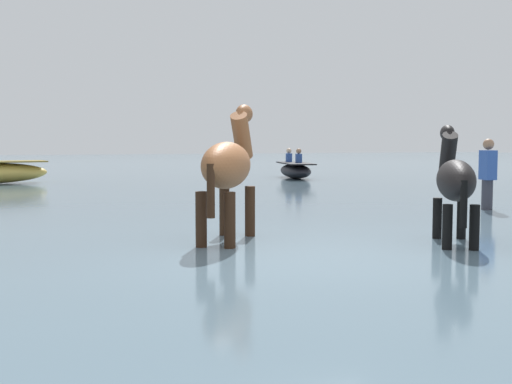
{
  "coord_description": "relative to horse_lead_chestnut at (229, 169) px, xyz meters",
  "views": [
    {
      "loc": [
        -2.99,
        -6.76,
        1.6
      ],
      "look_at": [
        0.24,
        2.51,
        0.83
      ],
      "focal_mm": 46.34,
      "sensor_mm": 36.0,
      "label": 1
    }
  ],
  "objects": [
    {
      "name": "ground_plane",
      "position": [
        0.58,
        -1.22,
        -1.24
      ],
      "size": [
        120.0,
        120.0,
        0.0
      ],
      "primitive_type": "plane",
      "color": "#756B56"
    },
    {
      "name": "water_surface",
      "position": [
        0.58,
        8.78,
        -1.07
      ],
      "size": [
        90.0,
        90.0,
        0.33
      ],
      "primitive_type": "cube",
      "color": "slate",
      "rests_on": "ground"
    },
    {
      "name": "horse_trailing_black",
      "position": [
        2.56,
        -1.13,
        -0.17
      ],
      "size": [
        1.02,
        1.6,
        1.81
      ],
      "color": "black",
      "rests_on": "ground"
    },
    {
      "name": "boat_far_inshore",
      "position": [
        6.18,
        12.65,
        -0.63
      ],
      "size": [
        1.39,
        2.93,
        1.0
      ],
      "color": "black",
      "rests_on": "water_surface"
    },
    {
      "name": "horse_lead_chestnut",
      "position": [
        0.0,
        0.0,
        0.0
      ],
      "size": [
        1.31,
        1.8,
        2.09
      ],
      "color": "brown",
      "rests_on": "ground"
    },
    {
      "name": "person_wading_close",
      "position": [
        5.58,
        2.04,
        -0.37
      ],
      "size": [
        0.25,
        0.35,
        1.63
      ],
      "color": "#383842",
      "rests_on": "ground"
    }
  ]
}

